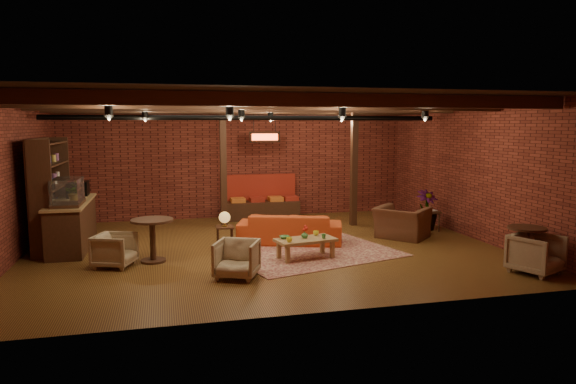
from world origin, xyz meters
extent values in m
plane|color=#391D0E|center=(0.00, 0.00, 0.00)|extent=(10.00, 10.00, 0.00)
cube|color=black|center=(0.00, 0.00, 3.20)|extent=(10.00, 8.00, 0.02)
cube|color=maroon|center=(0.00, 4.00, 1.60)|extent=(10.00, 0.02, 3.20)
cube|color=maroon|center=(0.00, -4.00, 1.60)|extent=(10.00, 0.02, 3.20)
cube|color=maroon|center=(-5.00, 0.00, 1.60)|extent=(0.02, 8.00, 3.20)
cube|color=maroon|center=(5.00, 0.00, 1.60)|extent=(0.02, 8.00, 3.20)
cylinder|color=black|center=(0.00, 1.60, 2.85)|extent=(9.60, 0.12, 0.12)
cube|color=black|center=(-0.60, 2.60, 1.60)|extent=(0.16, 0.16, 3.20)
cube|color=black|center=(2.80, 2.00, 1.60)|extent=(0.16, 0.16, 3.20)
imported|color=#337F33|center=(-4.00, 1.20, 1.22)|extent=(0.35, 0.39, 0.30)
cube|color=#FF4519|center=(0.60, 3.10, 2.35)|extent=(0.86, 0.06, 0.30)
cube|color=maroon|center=(0.87, -0.59, 0.01)|extent=(3.97, 3.42, 0.01)
imported|color=#B83E19|center=(0.64, 0.37, 0.34)|extent=(2.51, 1.61, 0.68)
cube|color=#987147|center=(0.62, -1.05, 0.38)|extent=(1.29, 0.81, 0.06)
cube|color=#987147|center=(0.17, -1.35, 0.18)|extent=(0.08, 0.08, 0.35)
cube|color=#987147|center=(1.15, -1.16, 0.18)|extent=(0.08, 0.08, 0.35)
cube|color=#987147|center=(0.09, -0.94, 0.18)|extent=(0.08, 0.08, 0.35)
cube|color=#987147|center=(1.07, -0.75, 0.18)|extent=(0.08, 0.08, 0.35)
imported|color=yellow|center=(0.22, -1.27, 0.46)|extent=(0.14, 0.14, 0.09)
imported|color=#3B7F39|center=(0.97, -1.13, 0.46)|extent=(0.11, 0.11, 0.09)
imported|color=yellow|center=(0.91, -0.80, 0.46)|extent=(0.14, 0.14, 0.09)
imported|color=#3B7F39|center=(0.21, -0.93, 0.44)|extent=(0.24, 0.24, 0.05)
imported|color=#3B7F39|center=(0.61, -1.00, 0.47)|extent=(0.13, 0.13, 0.12)
sphere|color=red|center=(0.61, -1.00, 0.61)|extent=(0.10, 0.10, 0.10)
cube|color=black|center=(-0.85, 0.31, 0.45)|extent=(0.39, 0.39, 0.04)
cylinder|color=black|center=(-0.85, 0.31, 0.22)|extent=(0.03, 0.03, 0.43)
cylinder|color=#A68737|center=(-0.85, 0.31, 0.48)|extent=(0.13, 0.13, 0.02)
cylinder|color=#A68737|center=(-0.85, 0.31, 0.54)|extent=(0.04, 0.04, 0.18)
sphere|color=gold|center=(-0.85, 0.31, 0.67)|extent=(0.25, 0.25, 0.25)
cylinder|color=black|center=(-2.37, -0.58, 0.83)|extent=(0.82, 0.82, 0.05)
cylinder|color=black|center=(-2.37, -0.58, 0.42)|extent=(0.11, 0.11, 0.80)
cylinder|color=black|center=(-2.37, -0.58, 0.02)|extent=(0.49, 0.49, 0.05)
imported|color=beige|center=(-3.07, -0.77, 0.35)|extent=(0.84, 0.86, 0.71)
imported|color=beige|center=(-0.91, -2.01, 0.37)|extent=(0.92, 0.90, 0.74)
imported|color=brown|center=(3.35, 0.22, 0.50)|extent=(1.32, 1.35, 1.00)
cube|color=black|center=(4.40, 0.83, 0.50)|extent=(0.51, 0.51, 0.04)
cylinder|color=black|center=(4.40, 0.83, 0.24)|extent=(0.04, 0.04, 0.48)
imported|color=black|center=(4.40, 0.83, 0.53)|extent=(0.19, 0.25, 0.02)
cylinder|color=black|center=(4.40, -2.77, 0.78)|extent=(0.69, 0.69, 0.04)
cylinder|color=black|center=(4.40, -2.77, 0.40)|extent=(0.11, 0.11, 0.75)
cylinder|color=black|center=(4.40, -2.77, 0.02)|extent=(0.41, 0.41, 0.04)
imported|color=beige|center=(4.40, -3.04, 0.40)|extent=(0.99, 0.96, 0.79)
imported|color=#4C7F4C|center=(4.40, 0.99, 1.54)|extent=(2.00, 2.00, 3.07)
camera|label=1|loc=(-2.12, -10.79, 2.69)|focal=32.00mm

